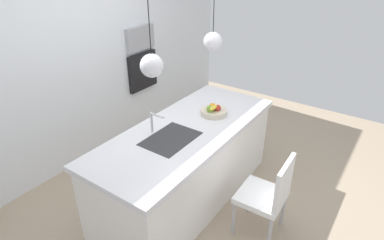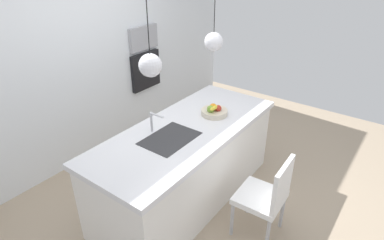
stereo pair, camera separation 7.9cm
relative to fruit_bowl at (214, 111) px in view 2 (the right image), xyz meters
name	(u,v)px [view 2 (the right image)]	position (x,y,z in m)	size (l,w,h in m)	color
floor	(187,195)	(-0.42, 0.07, -0.96)	(6.60, 6.60, 0.00)	tan
back_wall	(82,63)	(-0.42, 1.72, 0.34)	(6.00, 0.10, 2.60)	white
kitchen_island	(187,163)	(-0.42, 0.07, -0.50)	(2.31, 0.95, 0.91)	white
sink_basin	(170,139)	(-0.69, 0.07, -0.05)	(0.56, 0.40, 0.02)	#2D2D30
faucet	(153,120)	(-0.69, 0.28, 0.09)	(0.02, 0.17, 0.22)	silver
fruit_bowl	(214,111)	(0.00, 0.00, 0.00)	(0.30, 0.30, 0.14)	beige
microwave	(143,38)	(0.61, 1.65, 0.46)	(0.54, 0.08, 0.34)	#9E9EA3
oven	(145,71)	(0.61, 1.65, -0.04)	(0.56, 0.08, 0.56)	black
chair_near	(267,195)	(-0.42, -0.89, -0.46)	(0.45, 0.45, 0.90)	white
pendant_light_left	(150,65)	(-0.90, 0.07, 0.76)	(0.20, 0.20, 0.80)	silver
pendant_light_right	(214,42)	(0.05, 0.07, 0.76)	(0.20, 0.20, 0.80)	silver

